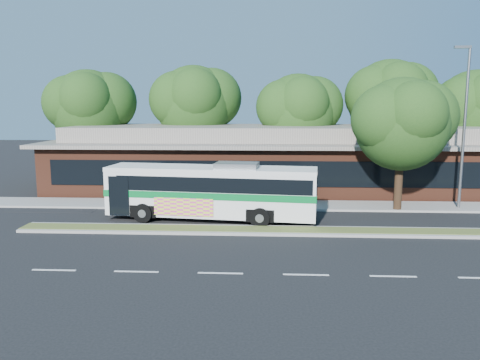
{
  "coord_description": "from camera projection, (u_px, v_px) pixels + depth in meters",
  "views": [
    {
      "loc": [
        -1.49,
        -20.69,
        5.8
      ],
      "look_at": [
        -2.75,
        3.49,
        2.0
      ],
      "focal_mm": 35.0,
      "sensor_mm": 36.0,
      "label": 1
    }
  ],
  "objects": [
    {
      "name": "sidewalk",
      "position": [
        289.0,
        205.0,
        27.54
      ],
      "size": [
        44.0,
        2.6,
        0.12
      ],
      "primitive_type": "cube",
      "color": "gray",
      "rests_on": "ground"
    },
    {
      "name": "plaza_building",
      "position": [
        285.0,
        158.0,
        33.72
      ],
      "size": [
        33.2,
        11.2,
        4.45
      ],
      "color": "#582B1B",
      "rests_on": "ground"
    },
    {
      "name": "tree_bg_a",
      "position": [
        95.0,
        106.0,
        36.01
      ],
      "size": [
        6.47,
        5.8,
        8.63
      ],
      "color": "black",
      "rests_on": "ground"
    },
    {
      "name": "tree_bg_c",
      "position": [
        303.0,
        110.0,
        35.23
      ],
      "size": [
        6.24,
        5.6,
        8.26
      ],
      "color": "black",
      "rests_on": "ground"
    },
    {
      "name": "ground",
      "position": [
        296.0,
        236.0,
        21.23
      ],
      "size": [
        120.0,
        120.0,
        0.0
      ],
      "primitive_type": "plane",
      "color": "black",
      "rests_on": "ground"
    },
    {
      "name": "tree_bg_d",
      "position": [
        395.0,
        99.0,
        35.74
      ],
      "size": [
        6.91,
        6.2,
        9.37
      ],
      "color": "black",
      "rests_on": "ground"
    },
    {
      "name": "transit_bus",
      "position": [
        212.0,
        188.0,
        23.95
      ],
      "size": [
        10.92,
        3.57,
        3.01
      ],
      "rotation": [
        0.0,
        0.0,
        -0.12
      ],
      "color": "silver",
      "rests_on": "ground"
    },
    {
      "name": "sedan",
      "position": [
        150.0,
        185.0,
        30.85
      ],
      "size": [
        4.97,
        3.12,
        1.34
      ],
      "primitive_type": "imported",
      "rotation": [
        0.0,
        0.0,
        1.28
      ],
      "color": "#9C9FA3",
      "rests_on": "ground"
    },
    {
      "name": "sidewalk_tree",
      "position": [
        408.0,
        122.0,
        25.6
      ],
      "size": [
        5.68,
        5.09,
        7.4
      ],
      "color": "black",
      "rests_on": "ground"
    },
    {
      "name": "tree_bg_e",
      "position": [
        480.0,
        108.0,
        34.54
      ],
      "size": [
        6.47,
        5.8,
        8.5
      ],
      "color": "black",
      "rests_on": "ground"
    },
    {
      "name": "lamp_post",
      "position": [
        464.0,
        123.0,
        25.9
      ],
      "size": [
        0.93,
        0.18,
        9.07
      ],
      "color": "slate",
      "rests_on": "ground"
    },
    {
      "name": "median_strip",
      "position": [
        296.0,
        231.0,
        21.81
      ],
      "size": [
        26.0,
        1.1,
        0.15
      ],
      "primitive_type": "cube",
      "color": "#4D5A26",
      "rests_on": "ground"
    },
    {
      "name": "tree_bg_b",
      "position": [
        200.0,
        102.0,
        36.55
      ],
      "size": [
        6.69,
        6.0,
        9.0
      ],
      "color": "black",
      "rests_on": "ground"
    },
    {
      "name": "parking_lot",
      "position": [
        23.0,
        192.0,
        32.02
      ],
      "size": [
        14.0,
        12.0,
        0.01
      ],
      "primitive_type": "cube",
      "color": "black",
      "rests_on": "ground"
    }
  ]
}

